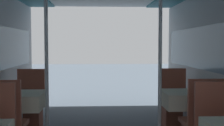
{
  "coord_description": "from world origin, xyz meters",
  "views": [
    {
      "loc": [
        -0.1,
        -1.55,
        1.31
      ],
      "look_at": [
        0.09,
        2.15,
        1.1
      ],
      "focal_mm": 50.0,
      "sensor_mm": 36.0,
      "label": 1
    }
  ],
  "objects_px": {
    "support_pole_left_1": "(47,67)",
    "dining_table_right_1": "(186,101)",
    "chair_left_far_1": "(29,115)",
    "dining_table_left_1": "(19,102)",
    "chair_right_far_1": "(175,113)",
    "support_pole_right_1": "(160,66)"
  },
  "relations": [
    {
      "from": "chair_left_far_1",
      "to": "dining_table_left_1",
      "type": "bearing_deg",
      "value": 90.0
    },
    {
      "from": "dining_table_left_1",
      "to": "chair_right_far_1",
      "type": "relative_size",
      "value": 0.74
    },
    {
      "from": "support_pole_left_1",
      "to": "support_pole_right_1",
      "type": "bearing_deg",
      "value": 0.0
    },
    {
      "from": "chair_left_far_1",
      "to": "dining_table_right_1",
      "type": "xyz_separation_m",
      "value": [
        2.14,
        -0.58,
        0.29
      ]
    },
    {
      "from": "chair_left_far_1",
      "to": "chair_right_far_1",
      "type": "height_order",
      "value": "same"
    },
    {
      "from": "chair_left_far_1",
      "to": "dining_table_right_1",
      "type": "height_order",
      "value": "chair_left_far_1"
    },
    {
      "from": "dining_table_left_1",
      "to": "dining_table_right_1",
      "type": "height_order",
      "value": "same"
    },
    {
      "from": "chair_left_far_1",
      "to": "dining_table_right_1",
      "type": "relative_size",
      "value": 1.34
    },
    {
      "from": "dining_table_left_1",
      "to": "chair_left_far_1",
      "type": "relative_size",
      "value": 0.74
    },
    {
      "from": "support_pole_left_1",
      "to": "support_pole_right_1",
      "type": "height_order",
      "value": "same"
    },
    {
      "from": "chair_right_far_1",
      "to": "support_pole_right_1",
      "type": "bearing_deg",
      "value": 58.98
    },
    {
      "from": "support_pole_left_1",
      "to": "dining_table_right_1",
      "type": "height_order",
      "value": "support_pole_left_1"
    },
    {
      "from": "chair_left_far_1",
      "to": "support_pole_left_1",
      "type": "bearing_deg",
      "value": 121.02
    },
    {
      "from": "dining_table_left_1",
      "to": "chair_right_far_1",
      "type": "bearing_deg",
      "value": 15.18
    },
    {
      "from": "dining_table_right_1",
      "to": "chair_left_far_1",
      "type": "bearing_deg",
      "value": 164.82
    },
    {
      "from": "chair_right_far_1",
      "to": "support_pole_right_1",
      "type": "height_order",
      "value": "support_pole_right_1"
    },
    {
      "from": "support_pole_right_1",
      "to": "support_pole_left_1",
      "type": "bearing_deg",
      "value": 180.0
    },
    {
      "from": "chair_right_far_1",
      "to": "support_pole_right_1",
      "type": "xyz_separation_m",
      "value": [
        -0.35,
        -0.58,
        0.74
      ]
    },
    {
      "from": "support_pole_right_1",
      "to": "chair_left_far_1",
      "type": "bearing_deg",
      "value": 162.04
    },
    {
      "from": "dining_table_left_1",
      "to": "chair_left_far_1",
      "type": "bearing_deg",
      "value": 90.0
    },
    {
      "from": "chair_right_far_1",
      "to": "support_pole_right_1",
      "type": "distance_m",
      "value": 1.0
    },
    {
      "from": "support_pole_left_1",
      "to": "chair_right_far_1",
      "type": "distance_m",
      "value": 2.02
    }
  ]
}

